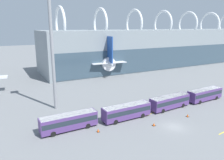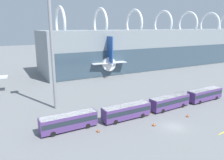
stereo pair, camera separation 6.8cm
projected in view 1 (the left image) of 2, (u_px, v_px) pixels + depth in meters
The scene contains 13 objects.
ground_plane at pixel (174, 127), 43.62m from camera, with size 440.00×440.00×0.00m, color slate.
terminal_building at pixel (174, 46), 116.33m from camera, with size 138.05×24.81×27.40m.
airliner_at_gate_far at pixel (97, 59), 96.08m from camera, with size 32.05×34.76×15.93m.
shuttle_bus_0 at pixel (69, 121), 42.04m from camera, with size 11.09×2.86×3.15m.
shuttle_bus_1 at pixel (127, 111), 47.02m from camera, with size 11.10×2.88×3.15m.
shuttle_bus_2 at pixel (170, 101), 52.99m from camera, with size 11.20×3.37×3.15m.
shuttle_bus_3 at pixel (205, 94), 58.78m from camera, with size 11.16×3.13×3.15m.
floodlight_mast at pixel (52, 41), 49.61m from camera, with size 2.12×2.12×29.64m.
lane_stripe_2 at pixel (157, 111), 51.93m from camera, with size 9.21×0.25×0.01m, color yellow.
lane_stripe_3 at pixel (210, 92), 66.64m from camera, with size 11.50×0.25×0.01m, color yellow.
traffic_cone_0 at pixel (154, 124), 44.12m from camera, with size 0.64×0.64×0.64m.
traffic_cone_1 at pixel (98, 130), 41.48m from camera, with size 0.56×0.56×0.76m.
traffic_cone_2 at pixel (188, 115), 48.47m from camera, with size 0.61×0.61×0.63m.
Camera 1 is at (-29.90, -29.43, 19.58)m, focal length 35.00 mm.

